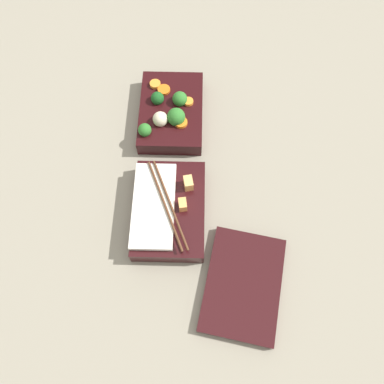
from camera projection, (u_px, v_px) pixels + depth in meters
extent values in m
plane|color=gray|center=(169.00, 160.00, 0.88)|extent=(3.00, 3.00, 0.00)
cube|color=black|center=(170.00, 112.00, 0.91)|extent=(0.22, 0.15, 0.04)
sphere|color=#2D7028|center=(180.00, 99.00, 0.89)|extent=(0.04, 0.04, 0.04)
sphere|color=#19511E|center=(157.00, 98.00, 0.89)|extent=(0.03, 0.03, 0.03)
sphere|color=#2D7028|center=(145.00, 130.00, 0.86)|extent=(0.03, 0.03, 0.03)
sphere|color=#2D7028|center=(176.00, 117.00, 0.87)|extent=(0.04, 0.04, 0.04)
cylinder|color=orange|center=(181.00, 122.00, 0.87)|extent=(0.03, 0.03, 0.01)
cylinder|color=orange|center=(155.00, 84.00, 0.92)|extent=(0.04, 0.04, 0.01)
cylinder|color=orange|center=(188.00, 102.00, 0.90)|extent=(0.03, 0.03, 0.01)
cylinder|color=orange|center=(164.00, 90.00, 0.91)|extent=(0.04, 0.04, 0.01)
sphere|color=beige|center=(160.00, 119.00, 0.87)|extent=(0.04, 0.04, 0.04)
cube|color=black|center=(169.00, 210.00, 0.80)|extent=(0.22, 0.15, 0.04)
cube|color=silver|center=(154.00, 205.00, 0.78)|extent=(0.19, 0.09, 0.01)
cube|color=#EAB266|center=(188.00, 183.00, 0.80)|extent=(0.03, 0.02, 0.03)
cube|color=#F4A356|center=(183.00, 205.00, 0.78)|extent=(0.03, 0.02, 0.02)
cylinder|color=#56331E|center=(167.00, 204.00, 0.77)|extent=(0.20, 0.08, 0.01)
cylinder|color=#56331E|center=(170.00, 203.00, 0.77)|extent=(0.20, 0.08, 0.01)
cube|color=black|center=(243.00, 284.00, 0.75)|extent=(0.24, 0.19, 0.02)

